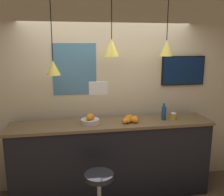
% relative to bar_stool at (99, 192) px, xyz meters
% --- Properties ---
extents(back_wall, '(8.00, 0.06, 2.90)m').
position_rel_bar_stool_xyz_m(back_wall, '(0.26, 0.99, 1.01)').
color(back_wall, beige).
rests_on(back_wall, ground_plane).
extents(service_counter, '(2.84, 0.55, 1.12)m').
position_rel_bar_stool_xyz_m(service_counter, '(0.26, 0.61, 0.12)').
color(service_counter, black).
rests_on(service_counter, ground_plane).
extents(bar_stool, '(0.42, 0.42, 0.68)m').
position_rel_bar_stool_xyz_m(bar_stool, '(0.00, 0.00, 0.00)').
color(bar_stool, '#B7B7BC').
rests_on(bar_stool, ground_plane).
extents(fruit_bowl, '(0.25, 0.25, 0.15)m').
position_rel_bar_stool_xyz_m(fruit_bowl, '(-0.04, 0.59, 0.73)').
color(fruit_bowl, beige).
rests_on(fruit_bowl, service_counter).
extents(orange_pile, '(0.25, 0.26, 0.09)m').
position_rel_bar_stool_xyz_m(orange_pile, '(0.53, 0.59, 0.72)').
color(orange_pile, orange).
rests_on(orange_pile, service_counter).
extents(juice_bottle, '(0.07, 0.07, 0.24)m').
position_rel_bar_stool_xyz_m(juice_bottle, '(1.03, 0.60, 0.78)').
color(juice_bottle, navy).
rests_on(juice_bottle, service_counter).
extents(spread_jar, '(0.08, 0.08, 0.09)m').
position_rel_bar_stool_xyz_m(spread_jar, '(1.18, 0.60, 0.72)').
color(spread_jar, gold).
rests_on(spread_jar, service_counter).
extents(pendant_lamp_left, '(0.19, 0.19, 1.01)m').
position_rel_bar_stool_xyz_m(pendant_lamp_left, '(-0.51, 0.64, 1.46)').
color(pendant_lamp_left, black).
extents(pendant_lamp_middle, '(0.22, 0.22, 0.77)m').
position_rel_bar_stool_xyz_m(pendant_lamp_middle, '(0.26, 0.64, 1.71)').
color(pendant_lamp_middle, black).
extents(pendant_lamp_right, '(0.18, 0.18, 0.77)m').
position_rel_bar_stool_xyz_m(pendant_lamp_right, '(1.03, 0.64, 1.70)').
color(pendant_lamp_right, black).
extents(mounted_tv, '(0.69, 0.04, 0.45)m').
position_rel_bar_stool_xyz_m(mounted_tv, '(1.45, 0.94, 1.35)').
color(mounted_tv, black).
extents(hanging_menu_board, '(0.24, 0.01, 0.17)m').
position_rel_bar_stool_xyz_m(hanging_menu_board, '(0.05, 0.41, 1.20)').
color(hanging_menu_board, white).
extents(wall_poster, '(0.62, 0.01, 0.74)m').
position_rel_bar_stool_xyz_m(wall_poster, '(-0.22, 0.96, 1.40)').
color(wall_poster, teal).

